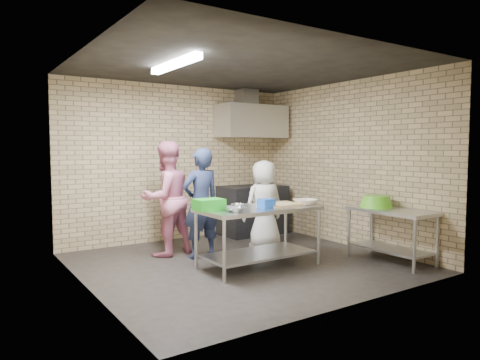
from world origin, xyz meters
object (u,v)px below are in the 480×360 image
object	(u,v)px
side_counter	(391,235)
woman_white	(264,204)
prep_table	(259,237)
green_crate	(209,205)
woman_pink	(166,198)
blue_tub	(266,203)
green_basin	(376,201)
bottle_red	(248,126)
man_navy	(201,203)
stove	(253,210)
bottle_green	(265,127)

from	to	relation	value
side_counter	woman_white	distance (m)	1.97
prep_table	green_crate	xyz separation A→B (m)	(-0.70, 0.12, 0.48)
side_counter	woman_pink	bearing A→B (deg)	139.44
blue_tub	green_basin	xyz separation A→B (m)	(1.65, -0.46, -0.04)
prep_table	green_crate	bearing A→B (deg)	170.27
prep_table	bottle_red	bearing A→B (deg)	58.74
green_crate	blue_tub	xyz separation A→B (m)	(0.75, -0.22, -0.01)
bottle_red	man_navy	xyz separation A→B (m)	(-1.72, -1.30, -1.23)
green_crate	stove	bearing A→B (deg)	42.67
prep_table	stove	world-z (taller)	stove
blue_tub	man_navy	distance (m)	1.08
stove	bottle_red	bearing A→B (deg)	78.23
green_crate	blue_tub	distance (m)	0.78
bottle_red	bottle_green	xyz separation A→B (m)	(0.40, 0.00, -0.01)
green_crate	bottle_green	world-z (taller)	bottle_green
bottle_red	bottle_green	distance (m)	0.40
side_counter	bottle_red	world-z (taller)	bottle_red
green_crate	woman_pink	size ratio (longest dim) A/B	0.21
side_counter	woman_pink	world-z (taller)	woman_pink
stove	woman_pink	world-z (taller)	woman_pink
bottle_red	woman_white	distance (m)	1.95
green_crate	bottle_red	bearing A→B (deg)	45.50
prep_table	stove	distance (m)	2.32
side_counter	woman_pink	distance (m)	3.30
stove	green_crate	xyz separation A→B (m)	(-1.97, -1.82, 0.44)
stove	green_crate	distance (m)	2.72
stove	side_counter	bearing A→B (deg)	-80.71
stove	prep_table	bearing A→B (deg)	-123.29
bottle_red	man_navy	world-z (taller)	bottle_red
prep_table	woman_white	distance (m)	1.18
green_crate	green_basin	bearing A→B (deg)	-15.84
prep_table	stove	size ratio (longest dim) A/B	1.36
blue_tub	green_basin	bearing A→B (deg)	-15.60
side_counter	bottle_red	distance (m)	3.44
bottle_green	man_navy	bearing A→B (deg)	-148.58
stove	woman_pink	size ratio (longest dim) A/B	0.70
man_navy	blue_tub	bearing A→B (deg)	113.21
green_crate	bottle_green	size ratio (longest dim) A/B	2.41
bottle_green	woman_pink	world-z (taller)	bottle_green
side_counter	blue_tub	bearing A→B (deg)	156.96
stove	woman_pink	distance (m)	2.16
side_counter	green_basin	distance (m)	0.52
stove	green_basin	xyz separation A→B (m)	(0.43, -2.50, 0.38)
prep_table	woman_pink	xyz separation A→B (m)	(-0.76, 1.31, 0.45)
side_counter	green_crate	bearing A→B (deg)	158.97
prep_table	bottle_red	world-z (taller)	bottle_red
green_basin	bottle_green	size ratio (longest dim) A/B	3.07
side_counter	stove	distance (m)	2.79
prep_table	man_navy	bearing A→B (deg)	114.49
stove	green_basin	distance (m)	2.57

